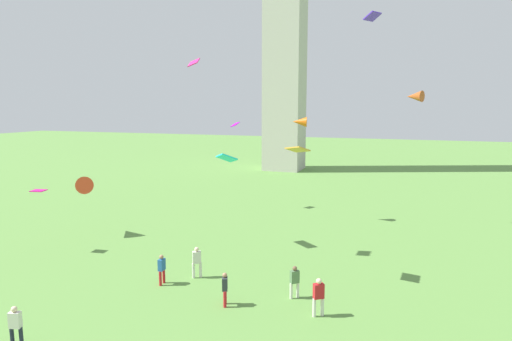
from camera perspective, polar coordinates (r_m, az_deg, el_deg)
The scene contains 15 objects.
person_0 at distance 19.55m, azimuth 8.38°, elevation -16.17°, with size 0.52×0.47×1.74m.
person_1 at distance 23.02m, azimuth -12.51°, elevation -12.60°, with size 0.25×0.49×1.59m.
person_2 at distance 23.49m, azimuth -7.93°, elevation -11.85°, with size 0.51×0.46×1.71m.
person_3 at distance 21.10m, azimuth 5.20°, elevation -14.41°, with size 0.47×0.46×1.61m.
person_4 at distance 20.35m, azimuth -4.19°, elevation -15.32°, with size 0.37×0.47×1.60m.
person_5 at distance 19.52m, azimuth -29.54°, elevation -17.46°, with size 0.50×0.35×1.65m.
kite_flying_0 at distance 21.79m, azimuth 5.61°, elevation 2.82°, with size 1.15×1.36×0.47m.
kite_flying_1 at distance 25.67m, azimuth -8.33°, elevation 14.14°, with size 0.83×0.91×0.61m.
kite_flying_2 at distance 27.46m, azimuth -3.96°, elevation 1.69°, with size 1.81×1.77×0.80m.
kite_flying_3 at distance 29.63m, azimuth -27.14°, elevation -2.41°, with size 0.94×0.71×0.08m.
kite_flying_4 at distance 32.57m, azimuth -22.19°, elevation -1.88°, with size 2.22×2.16×1.50m.
kite_flying_5 at distance 34.16m, azimuth 20.47°, elevation 9.28°, with size 1.44×1.29×0.85m.
kite_flying_6 at distance 33.51m, azimuth 5.87°, elevation 6.50°, with size 1.23×0.96×0.82m.
kite_flying_7 at distance 21.61m, azimuth 15.34°, elevation 19.30°, with size 0.83×0.98×0.37m.
kite_flying_8 at distance 37.63m, azimuth -2.82°, elevation 6.19°, with size 0.73×0.93×0.45m.
Camera 1 is at (6.80, -3.04, 9.18)m, focal length 29.85 mm.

